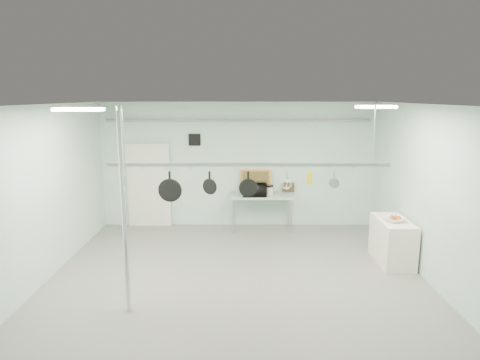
{
  "coord_description": "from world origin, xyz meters",
  "views": [
    {
      "loc": [
        0.07,
        -6.86,
        3.35
      ],
      "look_at": [
        0.06,
        1.0,
        1.8
      ],
      "focal_mm": 32.0,
      "sensor_mm": 36.0,
      "label": 1
    }
  ],
  "objects_px": {
    "chrome_pole": "(124,213)",
    "skillet_right": "(248,184)",
    "pot_rack": "(248,163)",
    "coffee_canister": "(269,191)",
    "microwave": "(255,189)",
    "side_cabinet": "(392,241)",
    "prep_table": "(262,197)",
    "fruit_bowl": "(395,219)",
    "skillet_mid": "(210,182)",
    "skillet_left": "(170,187)"
  },
  "relations": [
    {
      "from": "chrome_pole",
      "to": "skillet_right",
      "type": "relative_size",
      "value": 7.28
    },
    {
      "from": "pot_rack",
      "to": "coffee_canister",
      "type": "relative_size",
      "value": 22.02
    },
    {
      "from": "microwave",
      "to": "skillet_right",
      "type": "distance_m",
      "value": 3.28
    },
    {
      "from": "side_cabinet",
      "to": "prep_table",
      "type": "bearing_deg",
      "value": 139.21
    },
    {
      "from": "pot_rack",
      "to": "microwave",
      "type": "bearing_deg",
      "value": 86.09
    },
    {
      "from": "fruit_bowl",
      "to": "skillet_mid",
      "type": "distance_m",
      "value": 3.84
    },
    {
      "from": "fruit_bowl",
      "to": "chrome_pole",
      "type": "bearing_deg",
      "value": -158.7
    },
    {
      "from": "skillet_mid",
      "to": "prep_table",
      "type": "bearing_deg",
      "value": 99.61
    },
    {
      "from": "coffee_canister",
      "to": "fruit_bowl",
      "type": "bearing_deg",
      "value": -43.9
    },
    {
      "from": "chrome_pole",
      "to": "coffee_canister",
      "type": "distance_m",
      "value": 4.86
    },
    {
      "from": "side_cabinet",
      "to": "skillet_left",
      "type": "height_order",
      "value": "skillet_left"
    },
    {
      "from": "microwave",
      "to": "skillet_mid",
      "type": "height_order",
      "value": "skillet_mid"
    },
    {
      "from": "pot_rack",
      "to": "skillet_right",
      "type": "bearing_deg",
      "value": 180.0
    },
    {
      "from": "prep_table",
      "to": "microwave",
      "type": "distance_m",
      "value": 0.32
    },
    {
      "from": "microwave",
      "to": "skillet_mid",
      "type": "distance_m",
      "value": 3.4
    },
    {
      "from": "chrome_pole",
      "to": "skillet_left",
      "type": "xyz_separation_m",
      "value": [
        0.56,
        0.9,
        0.22
      ]
    },
    {
      "from": "prep_table",
      "to": "microwave",
      "type": "xyz_separation_m",
      "value": [
        -0.18,
        -0.12,
        0.24
      ]
    },
    {
      "from": "prep_table",
      "to": "skillet_mid",
      "type": "relative_size",
      "value": 4.24
    },
    {
      "from": "skillet_left",
      "to": "chrome_pole",
      "type": "bearing_deg",
      "value": -119.95
    },
    {
      "from": "skillet_right",
      "to": "side_cabinet",
      "type": "bearing_deg",
      "value": 14.63
    },
    {
      "from": "skillet_right",
      "to": "prep_table",
      "type": "bearing_deg",
      "value": 77.27
    },
    {
      "from": "chrome_pole",
      "to": "skillet_right",
      "type": "distance_m",
      "value": 2.12
    },
    {
      "from": "skillet_mid",
      "to": "chrome_pole",
      "type": "bearing_deg",
      "value": -116.6
    },
    {
      "from": "microwave",
      "to": "pot_rack",
      "type": "bearing_deg",
      "value": 85.51
    },
    {
      "from": "microwave",
      "to": "skillet_mid",
      "type": "relative_size",
      "value": 1.56
    },
    {
      "from": "coffee_canister",
      "to": "skillet_mid",
      "type": "relative_size",
      "value": 0.58
    },
    {
      "from": "microwave",
      "to": "side_cabinet",
      "type": "bearing_deg",
      "value": 142.16
    },
    {
      "from": "prep_table",
      "to": "side_cabinet",
      "type": "bearing_deg",
      "value": -40.79
    },
    {
      "from": "microwave",
      "to": "fruit_bowl",
      "type": "height_order",
      "value": "microwave"
    },
    {
      "from": "chrome_pole",
      "to": "skillet_mid",
      "type": "bearing_deg",
      "value": 35.98
    },
    {
      "from": "chrome_pole",
      "to": "coffee_canister",
      "type": "relative_size",
      "value": 14.68
    },
    {
      "from": "skillet_left",
      "to": "skillet_mid",
      "type": "height_order",
      "value": "same"
    },
    {
      "from": "side_cabinet",
      "to": "fruit_bowl",
      "type": "xyz_separation_m",
      "value": [
        -0.02,
        -0.12,
        0.5
      ]
    },
    {
      "from": "prep_table",
      "to": "skillet_left",
      "type": "relative_size",
      "value": 3.0
    },
    {
      "from": "coffee_canister",
      "to": "pot_rack",
      "type": "bearing_deg",
      "value": -100.35
    },
    {
      "from": "prep_table",
      "to": "coffee_canister",
      "type": "height_order",
      "value": "coffee_canister"
    },
    {
      "from": "pot_rack",
      "to": "fruit_bowl",
      "type": "relative_size",
      "value": 12.64
    },
    {
      "from": "fruit_bowl",
      "to": "skillet_right",
      "type": "distance_m",
      "value": 3.22
    },
    {
      "from": "skillet_mid",
      "to": "skillet_right",
      "type": "distance_m",
      "value": 0.66
    },
    {
      "from": "microwave",
      "to": "coffee_canister",
      "type": "relative_size",
      "value": 2.69
    },
    {
      "from": "skillet_left",
      "to": "skillet_right",
      "type": "distance_m",
      "value": 1.34
    },
    {
      "from": "chrome_pole",
      "to": "fruit_bowl",
      "type": "bearing_deg",
      "value": 21.3
    },
    {
      "from": "prep_table",
      "to": "skillet_right",
      "type": "bearing_deg",
      "value": -96.92
    },
    {
      "from": "coffee_canister",
      "to": "skillet_left",
      "type": "xyz_separation_m",
      "value": [
        -1.93,
        -3.23,
        0.8
      ]
    },
    {
      "from": "prep_table",
      "to": "skillet_mid",
      "type": "height_order",
      "value": "skillet_mid"
    },
    {
      "from": "pot_rack",
      "to": "side_cabinet",
      "type": "bearing_deg",
      "value": 20.45
    },
    {
      "from": "side_cabinet",
      "to": "skillet_mid",
      "type": "relative_size",
      "value": 3.18
    },
    {
      "from": "skillet_mid",
      "to": "skillet_right",
      "type": "relative_size",
      "value": 0.86
    },
    {
      "from": "prep_table",
      "to": "fruit_bowl",
      "type": "height_order",
      "value": "fruit_bowl"
    },
    {
      "from": "prep_table",
      "to": "skillet_right",
      "type": "height_order",
      "value": "skillet_right"
    }
  ]
}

